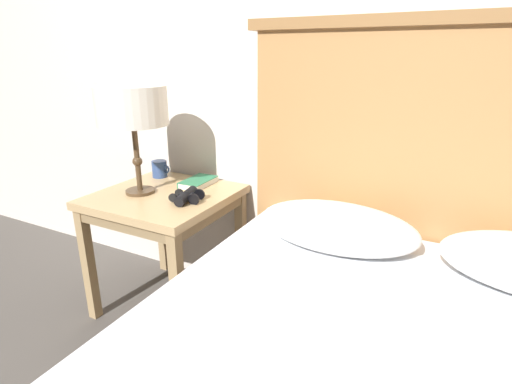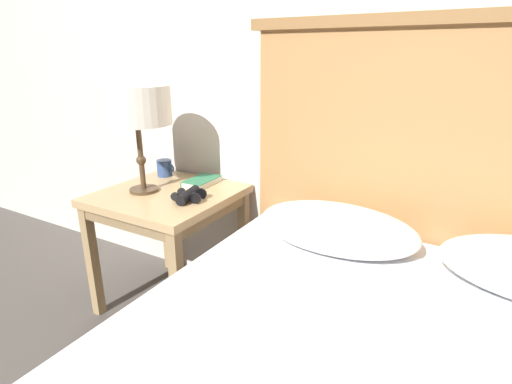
{
  "view_description": "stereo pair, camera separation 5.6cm",
  "coord_description": "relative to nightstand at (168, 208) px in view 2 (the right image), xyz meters",
  "views": [
    {
      "loc": [
        0.58,
        -0.59,
        1.18
      ],
      "look_at": [
        -0.09,
        0.69,
        0.68
      ],
      "focal_mm": 28.0,
      "sensor_mm": 36.0,
      "label": 1
    },
    {
      "loc": [
        0.63,
        -0.56,
        1.18
      ],
      "look_at": [
        -0.09,
        0.69,
        0.68
      ],
      "focal_mm": 28.0,
      "sensor_mm": 36.0,
      "label": 2
    }
  ],
  "objects": [
    {
      "name": "table_lamp",
      "position": [
        -0.1,
        -0.04,
        0.46
      ],
      "size": [
        0.3,
        0.3,
        0.47
      ],
      "color": "#4C3823",
      "rests_on": "nightstand"
    },
    {
      "name": "coffee_mug",
      "position": [
        -0.18,
        0.19,
        0.12
      ],
      "size": [
        0.1,
        0.08,
        0.08
      ],
      "color": "#334C84",
      "rests_on": "nightstand"
    },
    {
      "name": "binoculars_pair",
      "position": [
        0.16,
        -0.04,
        0.1
      ],
      "size": [
        0.15,
        0.16,
        0.05
      ],
      "color": "black",
      "rests_on": "nightstand"
    },
    {
      "name": "book_on_nightstand",
      "position": [
        0.07,
        0.17,
        0.09
      ],
      "size": [
        0.12,
        0.19,
        0.03
      ],
      "color": "silver",
      "rests_on": "nightstand"
    },
    {
      "name": "wall_back",
      "position": [
        0.59,
        0.33,
        0.79
      ],
      "size": [
        8.0,
        0.06,
        2.6
      ],
      "color": "silver",
      "rests_on": "ground_plane"
    },
    {
      "name": "nightstand",
      "position": [
        0.0,
        0.0,
        0.0
      ],
      "size": [
        0.58,
        0.58,
        0.58
      ],
      "color": "tan",
      "rests_on": "ground_plane"
    }
  ]
}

